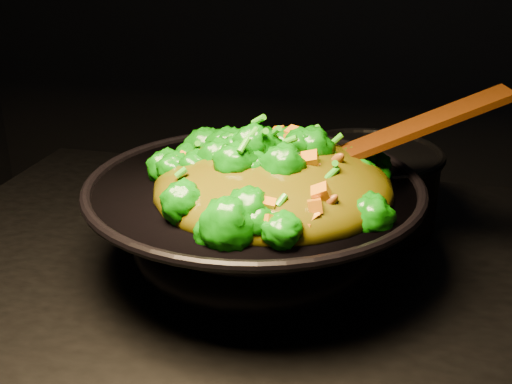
% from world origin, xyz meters
% --- Properties ---
extents(wok, '(0.48, 0.48, 0.12)m').
position_xyz_m(wok, '(-0.08, 0.06, 0.96)').
color(wok, black).
rests_on(wok, stovetop).
extents(stir_fry, '(0.40, 0.40, 0.11)m').
position_xyz_m(stir_fry, '(-0.05, 0.05, 1.08)').
color(stir_fry, '#0F7508').
rests_on(stir_fry, wok).
extents(spatula, '(0.32, 0.14, 0.14)m').
position_xyz_m(spatula, '(0.08, 0.12, 1.08)').
color(spatula, '#331007').
rests_on(spatula, wok).
extents(back_pot, '(0.26, 0.26, 0.13)m').
position_xyz_m(back_pot, '(0.06, 0.23, 0.96)').
color(back_pot, black).
rests_on(back_pot, stovetop).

